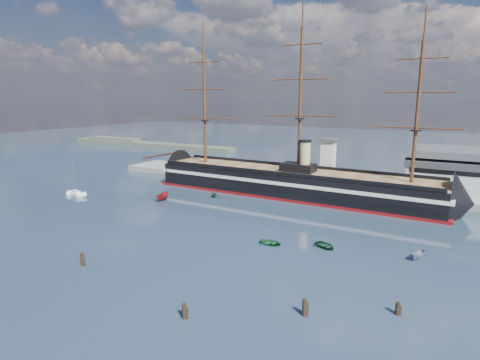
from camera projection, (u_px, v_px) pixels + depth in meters
The scene contains 15 objects.
ground at pixel (277, 213), 105.46m from camera, with size 600.00×600.00×0.00m, color #202F38.
quay at pixel (350, 190), 131.33m from camera, with size 180.00×18.00×2.00m, color slate.
quay_tower at pixel (328, 161), 130.16m from camera, with size 5.00×5.00×15.00m.
shoreline at pixel (138, 143), 253.18m from camera, with size 120.00×10.00×4.00m.
warship at pixel (287, 182), 124.53m from camera, with size 113.03×17.98×53.94m.
sailboat at pixel (76, 193), 124.34m from camera, with size 7.31×4.22×11.24m.
motorboat_a at pixel (163, 201), 118.37m from camera, with size 6.93×2.54×2.77m, color maroon.
motorboat_b at pixel (271, 245), 82.94m from camera, with size 2.96×1.19×1.38m, color #17532C.
motorboat_c at pixel (418, 259), 75.53m from camera, with size 4.92×1.81×1.97m, color gray.
motorboat_d at pixel (214, 197), 122.47m from camera, with size 5.70×2.47×2.09m, color #184028.
motorboat_e at pixel (325, 248), 81.33m from camera, with size 3.11×1.24×1.45m, color #123522.
piling_near_left at pixel (83, 266), 72.69m from camera, with size 0.64×0.64×3.23m, color black.
piling_near_mid at pixel (184, 318), 55.40m from camera, with size 0.64×0.64×2.99m, color black.
piling_near_right at pixel (304, 316), 56.05m from camera, with size 0.64×0.64×3.30m, color black.
piling_far_right at pixel (397, 315), 56.36m from camera, with size 0.64×0.64×2.62m, color black.
Camera 1 is at (41.36, -53.17, 30.03)m, focal length 30.00 mm.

